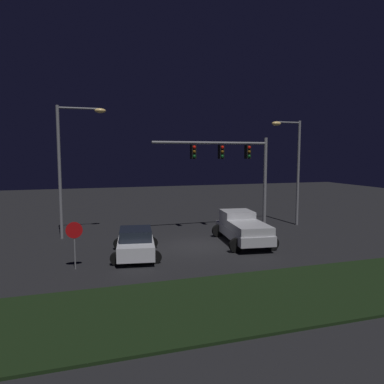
{
  "coord_description": "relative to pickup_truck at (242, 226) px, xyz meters",
  "views": [
    {
      "loc": [
        -6.57,
        -19.89,
        5.32
      ],
      "look_at": [
        -0.02,
        0.84,
        3.09
      ],
      "focal_mm": 34.29,
      "sensor_mm": 36.0,
      "label": 1
    }
  ],
  "objects": [
    {
      "name": "ground_plane",
      "position": [
        -2.88,
        0.03,
        -1.0
      ],
      "size": [
        80.0,
        80.0,
        0.0
      ],
      "primitive_type": "plane",
      "color": "black"
    },
    {
      "name": "grass_median",
      "position": [
        -2.88,
        -8.12,
        -0.95
      ],
      "size": [
        22.49,
        5.3,
        0.1
      ],
      "primitive_type": "cube",
      "color": "black",
      "rests_on": "ground_plane"
    },
    {
      "name": "pickup_truck",
      "position": [
        0.0,
        0.0,
        0.0
      ],
      "size": [
        3.32,
        5.6,
        1.8
      ],
      "rotation": [
        0.0,
        0.0,
        1.45
      ],
      "color": "#B7B7BC",
      "rests_on": "ground_plane"
    },
    {
      "name": "car_sedan",
      "position": [
        -6.61,
        -1.07,
        -0.26
      ],
      "size": [
        2.91,
        4.62,
        1.51
      ],
      "rotation": [
        0.0,
        0.0,
        1.42
      ],
      "color": "silver",
      "rests_on": "ground_plane"
    },
    {
      "name": "traffic_signal_gantry",
      "position": [
        0.97,
        3.48,
        3.9
      ],
      "size": [
        8.32,
        0.56,
        6.5
      ],
      "color": "slate",
      "rests_on": "ground_plane"
    },
    {
      "name": "street_lamp_left",
      "position": [
        -9.84,
        4.45,
        4.27
      ],
      "size": [
        3.01,
        0.44,
        8.34
      ],
      "color": "slate",
      "rests_on": "ground_plane"
    },
    {
      "name": "street_lamp_right",
      "position": [
        5.93,
        3.91,
        3.92
      ],
      "size": [
        2.39,
        0.44,
        7.8
      ],
      "color": "slate",
      "rests_on": "ground_plane"
    },
    {
      "name": "stop_sign",
      "position": [
        -9.63,
        -2.4,
        0.56
      ],
      "size": [
        0.76,
        0.08,
        2.23
      ],
      "color": "slate",
      "rests_on": "ground_plane"
    }
  ]
}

